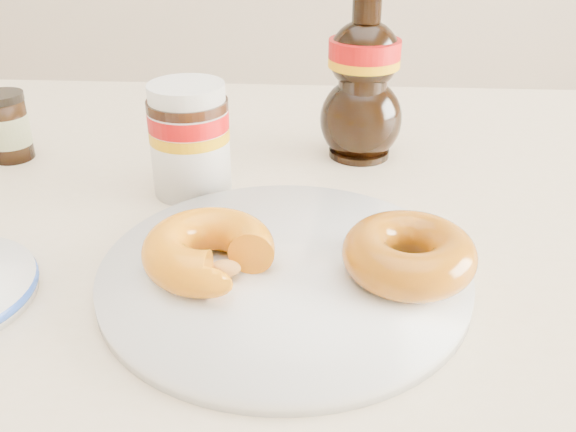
# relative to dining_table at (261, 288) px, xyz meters

# --- Properties ---
(dining_table) EXTENTS (1.40, 0.90, 0.75)m
(dining_table) POSITION_rel_dining_table_xyz_m (0.00, 0.00, 0.00)
(dining_table) COLOR beige
(dining_table) RESTS_ON ground
(plate) EXTENTS (0.31, 0.31, 0.02)m
(plate) POSITION_rel_dining_table_xyz_m (0.03, -0.11, 0.09)
(plate) COLOR white
(plate) RESTS_ON dining_table
(donut_bitten) EXTENTS (0.11, 0.11, 0.04)m
(donut_bitten) POSITION_rel_dining_table_xyz_m (-0.03, -0.12, 0.12)
(donut_bitten) COLOR orange
(donut_bitten) RESTS_ON plate
(donut_whole) EXTENTS (0.11, 0.11, 0.04)m
(donut_whole) POSITION_rel_dining_table_xyz_m (0.13, -0.11, 0.12)
(donut_whole) COLOR #934609
(donut_whole) RESTS_ON plate
(nutella_jar) EXTENTS (0.08, 0.08, 0.12)m
(nutella_jar) POSITION_rel_dining_table_xyz_m (-0.08, 0.06, 0.15)
(nutella_jar) COLOR white
(nutella_jar) RESTS_ON dining_table
(syrup_bottle) EXTENTS (0.12, 0.11, 0.19)m
(syrup_bottle) POSITION_rel_dining_table_xyz_m (0.10, 0.17, 0.18)
(syrup_bottle) COLOR black
(syrup_bottle) RESTS_ON dining_table
(dark_jar) EXTENTS (0.05, 0.05, 0.08)m
(dark_jar) POSITION_rel_dining_table_xyz_m (-0.31, 0.13, 0.12)
(dark_jar) COLOR black
(dark_jar) RESTS_ON dining_table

